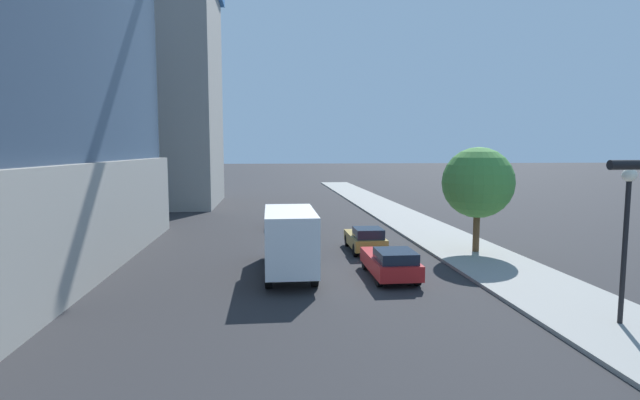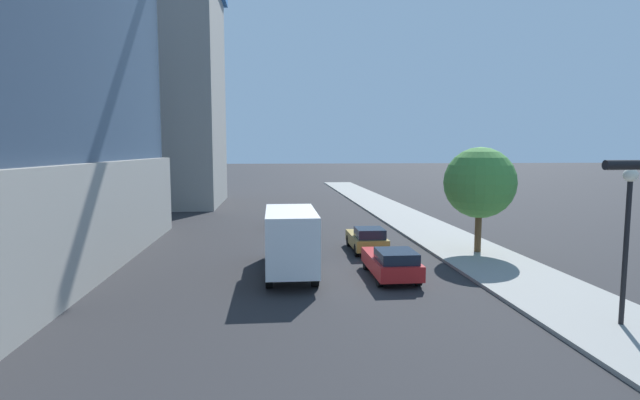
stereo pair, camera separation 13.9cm
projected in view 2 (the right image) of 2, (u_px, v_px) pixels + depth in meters
The scene contains 8 objects.
sidewalk at pixel (486, 260), 25.40m from camera, with size 4.58×120.00×0.15m, color gray.
construction_building at pixel (146, 69), 50.38m from camera, with size 26.90×14.35×32.46m.
street_lamp at pixel (628, 221), 15.53m from camera, with size 0.44×0.44×5.09m.
street_tree at pixel (480, 183), 26.75m from camera, with size 3.92×3.92×5.83m.
car_red at pixel (392, 262), 22.00m from camera, with size 1.90×4.43×1.45m.
car_gold at pixel (367, 239), 27.79m from camera, with size 1.81×4.13×1.48m.
car_blue at pixel (284, 218), 36.50m from camera, with size 1.85×4.20×1.33m.
box_truck at pixel (290, 237), 22.75m from camera, with size 2.25×7.49×3.12m.
Camera 2 is at (-2.75, -4.00, 5.83)m, focal length 27.26 mm.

